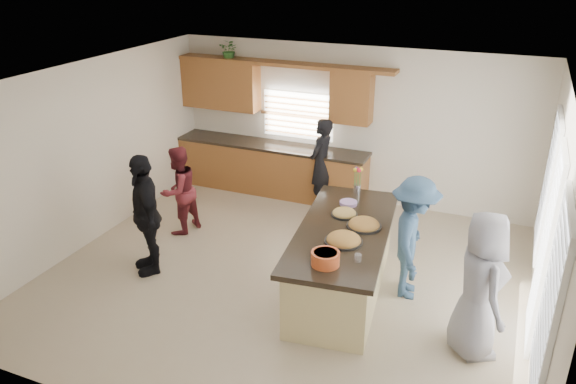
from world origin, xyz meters
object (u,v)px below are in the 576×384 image
at_px(woman_left_back, 321,164).
at_px(woman_left_front, 146,214).
at_px(woman_right_front, 480,286).
at_px(woman_right_back, 413,238).
at_px(island, 342,262).
at_px(salad_bowl, 325,258).
at_px(woman_left_mid, 179,190).

height_order(woman_left_back, woman_left_front, woman_left_front).
distance_m(woman_left_front, woman_right_front, 4.48).
distance_m(woman_right_back, woman_right_front, 1.27).
relative_size(island, woman_left_back, 1.73).
distance_m(island, woman_right_front, 1.91).
bearing_deg(salad_bowl, island, 94.46).
distance_m(salad_bowl, woman_right_back, 1.48).
bearing_deg(island, woman_left_back, 109.02).
xyz_separation_m(island, woman_left_mid, (-2.97, 0.67, 0.28)).
height_order(woman_left_back, woman_right_front, woman_right_front).
height_order(island, woman_left_back, woman_left_back).
xyz_separation_m(woman_right_back, woman_right_front, (0.91, -0.89, 0.04)).
bearing_deg(woman_left_front, island, 55.99).
bearing_deg(salad_bowl, woman_right_front, 11.85).
xyz_separation_m(woman_left_back, woman_right_back, (2.04, -2.19, 0.03)).
bearing_deg(woman_left_mid, woman_left_front, 24.25).
relative_size(salad_bowl, woman_right_back, 0.20).
bearing_deg(island, woman_right_front, -25.64).
bearing_deg(woman_left_back, woman_left_front, -18.78).
bearing_deg(woman_left_back, salad_bowl, 28.50).
xyz_separation_m(woman_left_mid, woman_left_front, (0.24, -1.20, 0.16)).
relative_size(woman_right_back, woman_right_front, 0.96).
bearing_deg(woman_left_front, woman_right_front, 44.07).
height_order(woman_right_back, woman_right_front, woman_right_front).
height_order(woman_left_mid, woman_right_back, woman_right_back).
bearing_deg(salad_bowl, woman_left_back, 110.26).
height_order(woman_left_mid, woman_right_front, woman_right_front).
xyz_separation_m(island, woman_right_back, (0.85, 0.28, 0.39)).
xyz_separation_m(salad_bowl, woman_left_mid, (-3.04, 1.63, -0.31)).
distance_m(island, woman_left_front, 2.81).
height_order(woman_left_back, woman_left_mid, woman_left_back).
relative_size(island, woman_left_front, 1.59).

